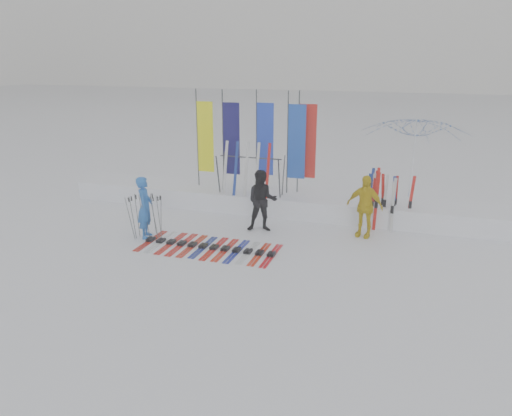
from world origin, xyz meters
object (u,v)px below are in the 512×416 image
(person_blue, at_px, (145,207))
(tent_canopy, at_px, (412,162))
(person_yellow, at_px, (365,206))
(ski_rack, at_px, (251,170))
(person_black, at_px, (262,201))
(ski_row, at_px, (208,247))

(person_blue, height_order, tent_canopy, tent_canopy)
(person_yellow, distance_m, ski_rack, 3.87)
(person_yellow, bearing_deg, person_black, -157.77)
(person_blue, xyz_separation_m, tent_canopy, (6.81, 5.14, 0.66))
(ski_rack, bearing_deg, tent_canopy, 23.69)
(person_black, bearing_deg, ski_row, -135.01)
(tent_canopy, xyz_separation_m, ski_rack, (-4.79, -2.10, -0.14))
(ski_row, bearing_deg, person_blue, 172.70)
(person_blue, relative_size, person_black, 0.97)
(person_black, xyz_separation_m, ski_row, (-0.94, -1.73, -0.85))
(tent_canopy, height_order, ski_rack, tent_canopy)
(person_blue, relative_size, tent_canopy, 0.51)
(person_black, distance_m, person_yellow, 2.84)
(tent_canopy, xyz_separation_m, ski_row, (-4.86, -5.39, -1.48))
(person_black, xyz_separation_m, tent_canopy, (3.93, 3.66, 0.63))
(person_yellow, height_order, ski_row, person_yellow)
(ski_row, bearing_deg, person_yellow, 30.11)
(person_blue, relative_size, ski_rack, 0.84)
(person_yellow, height_order, tent_canopy, tent_canopy)
(person_yellow, relative_size, ski_row, 0.49)
(person_yellow, distance_m, ski_row, 4.40)
(person_yellow, relative_size, tent_canopy, 0.51)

